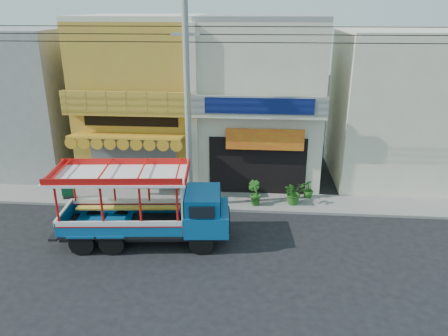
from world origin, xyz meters
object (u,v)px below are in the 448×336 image
at_px(songthaew_truck, 156,207).
at_px(potted_plant_b, 255,193).
at_px(potted_plant_a, 294,192).
at_px(utility_pole, 191,98).
at_px(potted_plant_c, 308,189).
at_px(green_sign, 68,190).

xyz_separation_m(songthaew_truck, potted_plant_b, (3.71, 3.49, -0.80)).
bearing_deg(potted_plant_a, songthaew_truck, -174.35).
distance_m(songthaew_truck, potted_plant_a, 6.72).
bearing_deg(utility_pole, potted_plant_c, 13.90).
bearing_deg(utility_pole, potted_plant_b, 6.48).
distance_m(utility_pole, potted_plant_b, 5.16).
relative_size(green_sign, potted_plant_b, 0.84).
xyz_separation_m(utility_pole, songthaew_truck, (-0.96, -3.17, -3.54)).
height_order(green_sign, potted_plant_c, green_sign).
xyz_separation_m(utility_pole, potted_plant_b, (2.75, 0.31, -4.35)).
distance_m(songthaew_truck, green_sign, 6.22).
xyz_separation_m(songthaew_truck, green_sign, (-5.05, 3.50, -0.97)).
bearing_deg(potted_plant_c, utility_pole, -67.56).
bearing_deg(songthaew_truck, potted_plant_c, 35.73).
xyz_separation_m(green_sign, potted_plant_a, (10.55, 0.25, 0.15)).
bearing_deg(potted_plant_a, potted_plant_c, 16.40).
bearing_deg(green_sign, songthaew_truck, -34.77).
xyz_separation_m(songthaew_truck, potted_plant_a, (5.51, 3.76, -0.82)).
bearing_deg(songthaew_truck, potted_plant_b, 43.23).
distance_m(songthaew_truck, potted_plant_b, 5.15).
height_order(utility_pole, potted_plant_a, utility_pole).
height_order(potted_plant_b, potted_plant_c, potted_plant_b).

